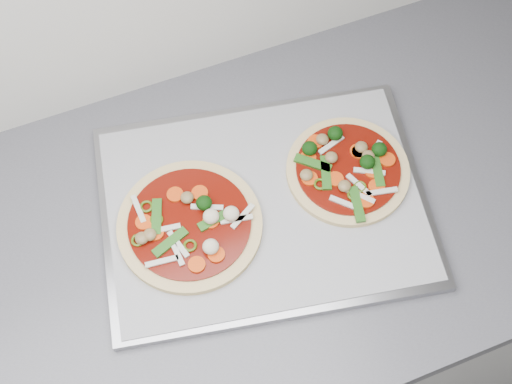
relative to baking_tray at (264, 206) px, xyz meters
name	(u,v)px	position (x,y,z in m)	size (l,w,h in m)	color
baking_tray	(264,206)	(0.00, 0.00, 0.00)	(0.49, 0.36, 0.02)	gray
parchment	(264,204)	(0.00, 0.00, 0.01)	(0.47, 0.34, 0.00)	#939297
pizza_left	(190,225)	(-0.12, 0.00, 0.02)	(0.30, 0.30, 0.04)	#D8BC77
pizza_right	(347,168)	(0.14, 0.00, 0.02)	(0.25, 0.25, 0.03)	#D8BC77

